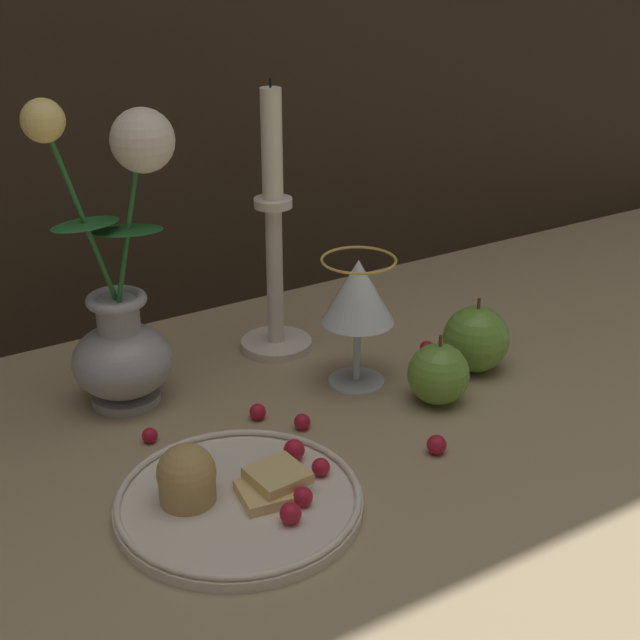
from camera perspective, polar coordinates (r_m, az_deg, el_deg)
name	(u,v)px	position (r m, az deg, el deg)	size (l,w,h in m)	color
ground_plane	(323,413)	(0.93, 0.20, -6.00)	(2.40, 2.40, 0.00)	#9E8966
vase	(122,307)	(0.93, -12.56, 0.79)	(0.14, 0.10, 0.33)	#A3A3A8
plate_with_pastries	(231,495)	(0.79, -5.69, -11.07)	(0.22, 0.22, 0.06)	silver
wine_glass	(358,295)	(0.95, 2.45, 1.58)	(0.08, 0.08, 0.15)	silver
candlestick	(274,255)	(1.02, -2.95, 4.19)	(0.08, 0.08, 0.32)	silver
apple_beside_vase	(438,374)	(0.95, 7.59, -3.44)	(0.07, 0.07, 0.08)	#669938
apple_near_glass	(476,339)	(1.02, 9.95, -1.20)	(0.08, 0.08, 0.09)	#669938
berry_near_plate	(437,445)	(0.87, 7.47, -7.92)	(0.02, 0.02, 0.02)	#AD192D
berry_front_center	(258,412)	(0.92, -4.01, -5.88)	(0.02, 0.02, 0.02)	#AD192D
berry_by_glass_stem	(150,435)	(0.90, -10.84, -7.26)	(0.02, 0.02, 0.02)	#AD192D
berry_under_candlestick	(427,348)	(1.05, 6.87, -1.80)	(0.02, 0.02, 0.02)	#AD192D
berry_far_right	(302,422)	(0.90, -1.15, -6.53)	(0.02, 0.02, 0.02)	#AD192D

